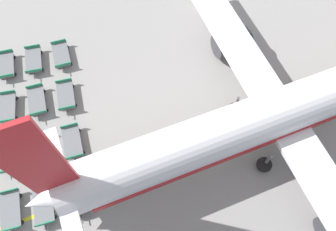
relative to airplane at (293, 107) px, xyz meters
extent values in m
cylinder|color=white|center=(-0.01, 0.62, 0.18)|extent=(4.02, 39.28, 3.68)
cone|color=white|center=(0.16, -19.00, 0.18)|extent=(3.54, 4.45, 3.50)
cube|color=red|center=(0.16, -18.31, 6.31)|extent=(0.30, 2.76, 8.56)
cube|color=white|center=(0.16, -18.39, 0.74)|extent=(9.59, 1.31, 0.24)
cube|color=white|center=(0.01, -0.95, -0.64)|extent=(34.25, 3.37, 0.44)
cylinder|color=#333338|center=(-9.02, -0.63, -1.97)|extent=(2.31, 3.44, 2.29)
cube|color=red|center=(-0.01, 0.62, -0.46)|extent=(4.06, 35.36, 0.66)
cylinder|color=#56565B|center=(2.77, -3.28, -1.83)|extent=(0.24, 0.24, 2.19)
sphere|color=black|center=(2.77, -3.28, -2.92)|extent=(1.28, 1.28, 1.28)
cylinder|color=#56565B|center=(-2.71, -3.33, -1.83)|extent=(0.24, 0.24, 2.19)
sphere|color=black|center=(-2.71, -3.33, -2.92)|extent=(1.28, 1.28, 1.28)
cube|color=slate|center=(-15.09, -21.61, -3.01)|extent=(3.21, 1.87, 0.10)
cube|color=#237F56|center=(-13.62, -21.80, -2.80)|extent=(0.27, 1.50, 0.32)
cube|color=#237F56|center=(-16.56, -21.42, -2.80)|extent=(0.27, 1.50, 0.32)
cube|color=#333338|center=(-13.23, -21.85, -3.13)|extent=(0.70, 0.15, 0.06)
sphere|color=black|center=(-14.11, -22.38, -3.38)|extent=(0.36, 0.36, 0.36)
sphere|color=black|center=(-13.95, -21.11, -3.38)|extent=(0.36, 0.36, 0.36)
sphere|color=black|center=(-16.23, -22.11, -3.38)|extent=(0.36, 0.36, 0.36)
sphere|color=black|center=(-16.07, -20.84, -3.38)|extent=(0.36, 0.36, 0.36)
cube|color=slate|center=(-10.32, -22.22, -3.01)|extent=(3.26, 2.02, 0.10)
cube|color=#237F56|center=(-8.86, -22.48, -2.80)|extent=(0.35, 1.49, 0.32)
cube|color=#237F56|center=(-11.78, -21.95, -2.80)|extent=(0.35, 1.49, 0.32)
cube|color=#333338|center=(-8.48, -22.55, -3.13)|extent=(0.70, 0.18, 0.06)
sphere|color=black|center=(-9.39, -23.03, -3.38)|extent=(0.36, 0.36, 0.36)
sphere|color=black|center=(-9.16, -21.78, -3.38)|extent=(0.36, 0.36, 0.36)
sphere|color=black|center=(-11.48, -22.65, -3.38)|extent=(0.36, 0.36, 0.36)
sphere|color=black|center=(-11.26, -21.40, -3.38)|extent=(0.36, 0.36, 0.36)
cube|color=slate|center=(-5.73, -22.75, -3.01)|extent=(3.15, 1.72, 0.10)
cube|color=#237F56|center=(-4.25, -22.86, -2.80)|extent=(0.19, 1.50, 0.32)
cube|color=#237F56|center=(-7.20, -22.64, -2.80)|extent=(0.19, 1.50, 0.32)
cube|color=#333338|center=(-3.86, -22.89, -3.13)|extent=(0.70, 0.11, 0.06)
sphere|color=black|center=(-4.71, -23.47, -3.38)|extent=(0.36, 0.36, 0.36)
sphere|color=black|center=(-4.62, -22.19, -3.38)|extent=(0.36, 0.36, 0.36)
sphere|color=black|center=(-6.84, -23.31, -3.38)|extent=(0.36, 0.36, 0.36)
sphere|color=black|center=(-6.74, -22.04, -3.38)|extent=(0.36, 0.36, 0.36)
cube|color=slate|center=(-1.07, -23.33, -3.01)|extent=(3.19, 1.81, 0.10)
cube|color=#237F56|center=(0.41, -23.49, -2.80)|extent=(0.24, 1.50, 0.32)
cube|color=#237F56|center=(-2.54, -23.17, -2.80)|extent=(0.24, 1.50, 0.32)
sphere|color=black|center=(-0.08, -24.08, -3.38)|extent=(0.36, 0.36, 0.36)
sphere|color=black|center=(0.06, -22.81, -3.38)|extent=(0.36, 0.36, 0.36)
sphere|color=black|center=(-2.20, -23.85, -3.38)|extent=(0.36, 0.36, 0.36)
sphere|color=black|center=(-2.06, -22.58, -3.38)|extent=(0.36, 0.36, 0.36)
cube|color=slate|center=(-14.73, -19.02, -3.01)|extent=(3.23, 1.92, 0.10)
cube|color=#237F56|center=(-13.26, -19.24, -2.80)|extent=(0.29, 1.50, 0.32)
cube|color=#237F56|center=(-16.20, -18.81, -2.80)|extent=(0.29, 1.50, 0.32)
cube|color=#333338|center=(-12.88, -19.29, -3.13)|extent=(0.70, 0.16, 0.06)
sphere|color=black|center=(-13.77, -19.81, -3.38)|extent=(0.36, 0.36, 0.36)
sphere|color=black|center=(-13.58, -18.55, -3.38)|extent=(0.36, 0.36, 0.36)
sphere|color=black|center=(-15.88, -19.50, -3.38)|extent=(0.36, 0.36, 0.36)
sphere|color=black|center=(-15.69, -18.24, -3.38)|extent=(0.36, 0.36, 0.36)
cube|color=slate|center=(-10.08, -19.60, -3.01)|extent=(3.16, 1.74, 0.10)
cube|color=#237F56|center=(-8.61, -19.72, -2.80)|extent=(0.20, 1.50, 0.32)
cube|color=#237F56|center=(-11.56, -19.48, -2.80)|extent=(0.20, 1.50, 0.32)
cube|color=#333338|center=(-8.22, -19.75, -3.13)|extent=(0.70, 0.12, 0.06)
sphere|color=black|center=(-9.07, -20.32, -3.38)|extent=(0.36, 0.36, 0.36)
sphere|color=black|center=(-8.97, -19.05, -3.38)|extent=(0.36, 0.36, 0.36)
sphere|color=black|center=(-11.20, -20.15, -3.38)|extent=(0.36, 0.36, 0.36)
sphere|color=black|center=(-11.10, -18.88, -3.38)|extent=(0.36, 0.36, 0.36)
cube|color=slate|center=(-5.28, -20.24, -3.01)|extent=(3.25, 1.99, 0.10)
cube|color=#237F56|center=(-3.82, -20.49, -2.80)|extent=(0.33, 1.49, 0.32)
cube|color=#237F56|center=(-6.74, -19.99, -2.80)|extent=(0.33, 1.49, 0.32)
cube|color=#333338|center=(-3.43, -20.55, -3.13)|extent=(0.70, 0.18, 0.06)
sphere|color=black|center=(-4.34, -21.05, -3.38)|extent=(0.36, 0.36, 0.36)
sphere|color=black|center=(-4.12, -19.79, -3.38)|extent=(0.36, 0.36, 0.36)
sphere|color=black|center=(-6.44, -20.69, -3.38)|extent=(0.36, 0.36, 0.36)
sphere|color=black|center=(-6.22, -19.43, -3.38)|extent=(0.36, 0.36, 0.36)
cube|color=slate|center=(-0.54, -20.87, -3.01)|extent=(3.18, 1.79, 0.10)
cube|color=#237F56|center=(0.94, -21.02, -2.80)|extent=(0.23, 1.50, 0.32)
cube|color=#237F56|center=(-2.02, -20.72, -2.80)|extent=(0.23, 1.50, 0.32)
cube|color=#333338|center=(1.32, -21.05, -3.13)|extent=(0.70, 0.13, 0.06)
sphere|color=black|center=(0.46, -21.61, -3.38)|extent=(0.36, 0.36, 0.36)
sphere|color=black|center=(0.58, -20.34, -3.38)|extent=(0.36, 0.36, 0.36)
sphere|color=black|center=(-1.66, -21.40, -3.38)|extent=(0.36, 0.36, 0.36)
sphere|color=black|center=(-1.54, -20.13, -3.38)|extent=(0.36, 0.36, 0.36)
cube|color=slate|center=(-14.40, -16.36, -3.01)|extent=(3.14, 1.70, 0.10)
cube|color=#237F56|center=(-12.92, -16.46, -2.80)|extent=(0.18, 1.50, 0.32)
cube|color=#237F56|center=(-15.88, -16.26, -2.80)|extent=(0.18, 1.50, 0.32)
cube|color=#333338|center=(-12.53, -16.49, -3.13)|extent=(0.70, 0.11, 0.06)
sphere|color=black|center=(-13.38, -17.07, -3.38)|extent=(0.36, 0.36, 0.36)
sphere|color=black|center=(-13.29, -15.80, -3.38)|extent=(0.36, 0.36, 0.36)
sphere|color=black|center=(-15.51, -16.92, -3.38)|extent=(0.36, 0.36, 0.36)
sphere|color=black|center=(-15.42, -15.65, -3.38)|extent=(0.36, 0.36, 0.36)
cube|color=slate|center=(-9.68, -17.00, -3.01)|extent=(3.21, 1.87, 0.10)
cube|color=#237F56|center=(-8.21, -17.18, -2.80)|extent=(0.27, 1.50, 0.32)
cube|color=#237F56|center=(-11.16, -16.82, -2.80)|extent=(0.27, 1.50, 0.32)
cube|color=#333338|center=(-7.83, -17.23, -3.13)|extent=(0.70, 0.15, 0.06)
sphere|color=black|center=(-8.71, -17.77, -3.38)|extent=(0.36, 0.36, 0.36)
sphere|color=black|center=(-8.55, -16.50, -3.38)|extent=(0.36, 0.36, 0.36)
sphere|color=black|center=(-10.82, -17.50, -3.38)|extent=(0.36, 0.36, 0.36)
sphere|color=black|center=(-10.66, -16.24, -3.38)|extent=(0.36, 0.36, 0.36)
cube|color=slate|center=(-4.95, -17.53, -3.01)|extent=(3.16, 1.75, 0.10)
cube|color=#237F56|center=(-3.47, -17.65, -2.80)|extent=(0.20, 1.50, 0.32)
cube|color=#237F56|center=(-6.42, -17.41, -2.80)|extent=(0.20, 1.50, 0.32)
cube|color=#333338|center=(-3.08, -17.68, -3.13)|extent=(0.70, 0.12, 0.06)
sphere|color=black|center=(-3.94, -18.25, -3.38)|extent=(0.36, 0.36, 0.36)
sphere|color=black|center=(-3.83, -16.98, -3.38)|extent=(0.36, 0.36, 0.36)
sphere|color=black|center=(-6.06, -18.08, -3.38)|extent=(0.36, 0.36, 0.36)
sphere|color=black|center=(-5.95, -16.81, -3.38)|extent=(0.36, 0.36, 0.36)
cube|color=slate|center=(-0.32, -18.20, -3.01)|extent=(3.14, 1.70, 0.10)
cube|color=#237F56|center=(1.16, -18.30, -2.80)|extent=(0.18, 1.50, 0.32)
cube|color=#237F56|center=(-1.80, -18.10, -2.80)|extent=(0.18, 1.50, 0.32)
cube|color=#333338|center=(1.55, -18.33, -3.13)|extent=(0.70, 0.11, 0.06)
sphere|color=black|center=(0.70, -18.91, -3.38)|extent=(0.36, 0.36, 0.36)
sphere|color=black|center=(0.78, -17.63, -3.38)|extent=(0.36, 0.36, 0.36)
sphere|color=black|center=(-1.43, -18.76, -3.38)|extent=(0.36, 0.36, 0.36)
sphere|color=black|center=(-1.34, -17.49, -3.38)|extent=(0.36, 0.36, 0.36)
cube|color=yellow|center=(-0.21, -9.19, -3.56)|extent=(0.57, 31.90, 0.01)
camera|label=1|loc=(7.96, -13.74, 22.79)|focal=35.00mm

